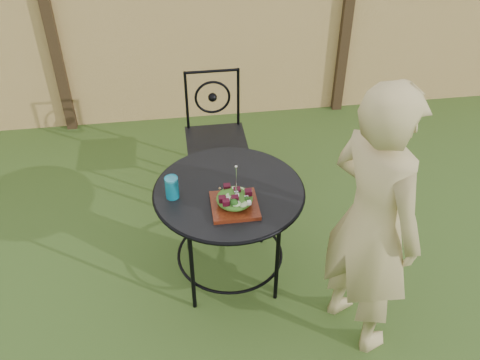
{
  "coord_description": "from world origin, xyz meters",
  "views": [
    {
      "loc": [
        -0.32,
        -2.39,
        2.74
      ],
      "look_at": [
        0.04,
        0.15,
        0.75
      ],
      "focal_mm": 40.0,
      "sensor_mm": 36.0,
      "label": 1
    }
  ],
  "objects_px": {
    "patio_table": "(229,207)",
    "diner": "(372,224)",
    "salad_plate": "(235,206)",
    "patio_chair": "(215,132)"
  },
  "relations": [
    {
      "from": "salad_plate",
      "to": "diner",
      "type": "bearing_deg",
      "value": -28.44
    },
    {
      "from": "patio_chair",
      "to": "diner",
      "type": "height_order",
      "value": "diner"
    },
    {
      "from": "diner",
      "to": "salad_plate",
      "type": "distance_m",
      "value": 0.78
    },
    {
      "from": "patio_table",
      "to": "salad_plate",
      "type": "distance_m",
      "value": 0.22
    },
    {
      "from": "patio_table",
      "to": "diner",
      "type": "relative_size",
      "value": 0.55
    },
    {
      "from": "patio_chair",
      "to": "salad_plate",
      "type": "bearing_deg",
      "value": -90.18
    },
    {
      "from": "patio_chair",
      "to": "salad_plate",
      "type": "relative_size",
      "value": 3.52
    },
    {
      "from": "patio_table",
      "to": "diner",
      "type": "distance_m",
      "value": 0.91
    },
    {
      "from": "patio_chair",
      "to": "diner",
      "type": "distance_m",
      "value": 1.7
    },
    {
      "from": "diner",
      "to": "salad_plate",
      "type": "xyz_separation_m",
      "value": [
        -0.68,
        0.37,
        -0.1
      ]
    }
  ]
}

